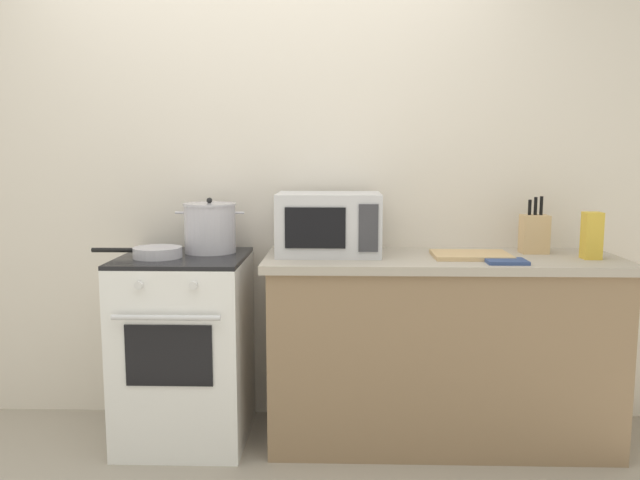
{
  "coord_description": "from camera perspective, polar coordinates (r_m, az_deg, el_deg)",
  "views": [
    {
      "loc": [
        0.4,
        -2.41,
        1.41
      ],
      "look_at": [
        0.31,
        0.6,
        1.0
      ],
      "focal_mm": 35.74,
      "sensor_mm": 36.0,
      "label": 1
    }
  ],
  "objects": [
    {
      "name": "back_wall",
      "position": [
        3.39,
        -0.04,
        5.04
      ],
      "size": [
        4.4,
        0.1,
        2.5
      ],
      "primitive_type": "cube",
      "color": "silver",
      "rests_on": "ground_plane"
    },
    {
      "name": "lower_cabinet_right",
      "position": [
        3.22,
        10.66,
        -9.91
      ],
      "size": [
        1.64,
        0.56,
        0.88
      ],
      "primitive_type": "cube",
      "color": "#8C7051",
      "rests_on": "ground_plane"
    },
    {
      "name": "countertop_right",
      "position": [
        3.11,
        10.87,
        -1.82
      ],
      "size": [
        1.7,
        0.6,
        0.04
      ],
      "primitive_type": "cube",
      "color": "#ADA393",
      "rests_on": "lower_cabinet_right"
    },
    {
      "name": "stove",
      "position": [
        3.24,
        -11.96,
        -9.44
      ],
      "size": [
        0.6,
        0.64,
        0.92
      ],
      "color": "white",
      "rests_on": "ground_plane"
    },
    {
      "name": "stock_pot",
      "position": [
        3.21,
        -9.82,
        1.08
      ],
      "size": [
        0.34,
        0.26,
        0.27
      ],
      "color": "#BCB9C5",
      "rests_on": "stove"
    },
    {
      "name": "frying_pan",
      "position": [
        3.12,
        -14.47,
        -1.07
      ],
      "size": [
        0.43,
        0.23,
        0.05
      ],
      "color": "#BCB9C5",
      "rests_on": "stove"
    },
    {
      "name": "microwave",
      "position": [
        3.11,
        0.79,
        1.47
      ],
      "size": [
        0.5,
        0.37,
        0.3
      ],
      "color": "silver",
      "rests_on": "countertop_right"
    },
    {
      "name": "cutting_board",
      "position": [
        3.11,
        13.35,
        -1.33
      ],
      "size": [
        0.36,
        0.26,
        0.02
      ],
      "primitive_type": "cube",
      "color": "tan",
      "rests_on": "countertop_right"
    },
    {
      "name": "knife_block",
      "position": [
        3.32,
        18.64,
        0.57
      ],
      "size": [
        0.13,
        0.1,
        0.28
      ],
      "color": "tan",
      "rests_on": "countertop_right"
    },
    {
      "name": "pasta_box",
      "position": [
        3.23,
        23.16,
        0.37
      ],
      "size": [
        0.08,
        0.08,
        0.22
      ],
      "primitive_type": "cube",
      "color": "gold",
      "rests_on": "countertop_right"
    },
    {
      "name": "oven_mitt",
      "position": [
        2.99,
        16.33,
        -1.84
      ],
      "size": [
        0.18,
        0.14,
        0.02
      ],
      "primitive_type": "cube",
      "color": "#33477A",
      "rests_on": "countertop_right"
    }
  ]
}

